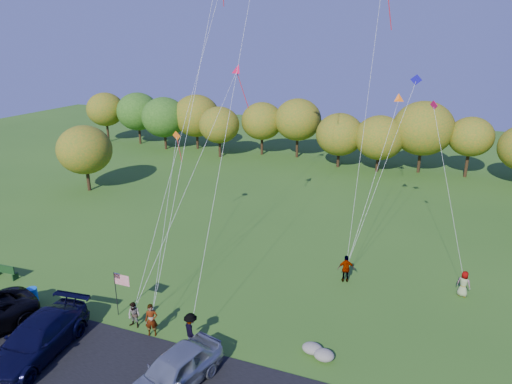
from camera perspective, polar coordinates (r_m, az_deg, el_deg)
ground at (r=26.57m, az=-8.75°, el=-17.04°), size 140.00×140.00×0.00m
asphalt_lane at (r=23.96m, az=-13.87°, el=-21.95°), size 44.00×6.00×0.06m
treeline at (r=56.96m, az=9.11°, el=7.62°), size 75.88×27.70×8.31m
minivan_navy at (r=26.68m, az=-25.70°, el=-16.20°), size 3.24×6.56×1.83m
minivan_silver at (r=22.75m, az=-10.19°, el=-21.15°), size 3.30×5.62×1.79m
flyer_a at (r=26.24m, az=-12.94°, el=-15.35°), size 0.81×0.70×1.88m
flyer_b at (r=27.19m, az=-15.00°, el=-14.64°), size 0.76×0.60×1.54m
flyer_c at (r=25.11m, az=-8.14°, el=-16.70°), size 1.40×1.35×1.91m
flyer_d at (r=31.13m, az=11.19°, el=-9.39°), size 1.20×0.80×1.89m
flyer_e at (r=31.84m, az=24.53°, el=-10.40°), size 0.96×0.78×1.69m
park_bench at (r=35.44m, az=-28.94°, el=-8.61°), size 1.90×0.51×1.05m
trash_barrel at (r=31.73m, az=-26.17°, el=-11.52°), size 0.63×0.63×0.95m
flag_assembly at (r=27.64m, az=-16.70°, el=-10.93°), size 1.03×0.67×2.80m
boulder_near at (r=24.98m, az=7.06°, el=-18.83°), size 1.07×0.84×0.54m
boulder_far at (r=24.63m, az=8.49°, el=-19.51°), size 1.05×0.87×0.55m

